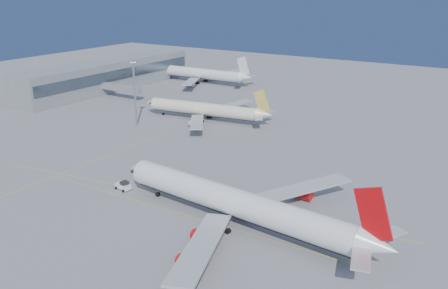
# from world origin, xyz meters

# --- Properties ---
(ground) EXTENTS (500.00, 500.00, 0.00)m
(ground) POSITION_xyz_m (0.00, 0.00, 0.00)
(ground) COLOR slate
(ground) RESTS_ON ground
(terminal) EXTENTS (18.40, 110.00, 15.00)m
(terminal) POSITION_xyz_m (-114.93, 85.00, 7.51)
(terminal) COLOR gray
(terminal) RESTS_ON ground
(jet_bridge) EXTENTS (23.60, 3.60, 6.90)m
(jet_bridge) POSITION_xyz_m (-93.11, 72.00, 5.17)
(jet_bridge) COLOR gray
(jet_bridge) RESTS_ON ground
(taxiway_lines) EXTENTS (118.86, 140.00, 0.02)m
(taxiway_lines) POSITION_xyz_m (-14.71, 6.34, 0.01)
(taxiway_lines) COLOR #D8C20C
(taxiway_lines) RESTS_ON ground
(airliner_virgin) EXTENTS (74.19, 66.27, 18.30)m
(airliner_virgin) POSITION_xyz_m (21.29, -11.90, 5.52)
(airliner_virgin) COLOR white
(airliner_virgin) RESTS_ON ground
(airliner_etihad) EXTENTS (57.12, 52.34, 14.92)m
(airliner_etihad) POSITION_xyz_m (-37.28, 60.95, 4.54)
(airliner_etihad) COLOR beige
(airliner_etihad) RESTS_ON ground
(airliner_third) EXTENTS (62.74, 58.04, 16.88)m
(airliner_third) POSITION_xyz_m (-83.49, 125.31, 5.11)
(airliner_third) COLOR white
(airliner_third) RESTS_ON ground
(pushback_tug) EXTENTS (4.86, 3.40, 2.56)m
(pushback_tug) POSITION_xyz_m (-16.16, -10.39, 1.19)
(pushback_tug) COLOR white
(pushback_tug) RESTS_ON ground
(light_mast) EXTENTS (2.23, 2.23, 25.82)m
(light_mast) POSITION_xyz_m (-55.49, 39.06, 15.24)
(light_mast) COLOR gray
(light_mast) RESTS_ON ground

